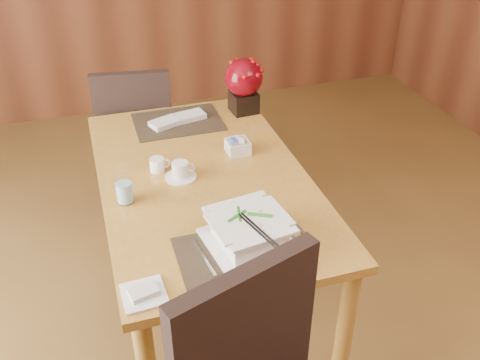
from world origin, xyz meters
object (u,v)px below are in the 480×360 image
object	(u,v)px
dining_table	(204,194)
soup_setting	(249,232)
water_glass	(124,185)
bread_plate	(144,294)
far_chair	(137,132)
coffee_cup	(180,171)
sugar_caddy	(238,147)
creamer_jug	(157,165)
berry_decor	(244,82)

from	to	relation	value
dining_table	soup_setting	distance (m)	0.53
dining_table	water_glass	bearing A→B (deg)	-165.53
bread_plate	far_chair	xyz separation A→B (m)	(0.18, 1.56, -0.22)
dining_table	far_chair	bearing A→B (deg)	101.40
dining_table	soup_setting	bearing A→B (deg)	-84.55
coffee_cup	sugar_caddy	world-z (taller)	coffee_cup
soup_setting	coffee_cup	bearing A→B (deg)	97.29
creamer_jug	bread_plate	bearing A→B (deg)	-98.15
water_glass	berry_decor	size ratio (longest dim) A/B	0.57
sugar_caddy	bread_plate	xyz separation A→B (m)	(-0.57, -0.80, -0.03)
water_glass	sugar_caddy	bearing A→B (deg)	23.94
water_glass	bread_plate	distance (m)	0.56
berry_decor	far_chair	xyz separation A→B (m)	(-0.55, 0.34, -0.38)
soup_setting	berry_decor	world-z (taller)	berry_decor
dining_table	berry_decor	world-z (taller)	berry_decor
sugar_caddy	dining_table	bearing A→B (deg)	-142.80
dining_table	bread_plate	distance (m)	0.75
coffee_cup	bread_plate	xyz separation A→B (m)	(-0.27, -0.66, -0.03)
soup_setting	bread_plate	distance (m)	0.44
water_glass	soup_setting	bearing A→B (deg)	-45.71
coffee_cup	soup_setting	bearing A→B (deg)	-74.37
coffee_cup	bread_plate	distance (m)	0.72
dining_table	berry_decor	distance (m)	0.73
sugar_caddy	bread_plate	world-z (taller)	sugar_caddy
water_glass	sugar_caddy	world-z (taller)	water_glass
sugar_caddy	far_chair	world-z (taller)	far_chair
sugar_caddy	far_chair	size ratio (longest dim) A/B	0.11
soup_setting	sugar_caddy	xyz separation A→B (m)	(0.16, 0.66, -0.03)
soup_setting	water_glass	distance (m)	0.57
creamer_jug	soup_setting	bearing A→B (deg)	-63.95
soup_setting	far_chair	xyz separation A→B (m)	(-0.23, 1.42, -0.27)
dining_table	coffee_cup	size ratio (longest dim) A/B	10.89
dining_table	soup_setting	world-z (taller)	soup_setting
water_glass	coffee_cup	bearing A→B (deg)	23.39
sugar_caddy	far_chair	distance (m)	0.89
water_glass	far_chair	world-z (taller)	far_chair
coffee_cup	water_glass	world-z (taller)	water_glass
soup_setting	bread_plate	size ratio (longest dim) A/B	2.39
dining_table	far_chair	xyz separation A→B (m)	(-0.18, 0.91, -0.12)
sugar_caddy	berry_decor	bearing A→B (deg)	68.72
coffee_cup	far_chair	distance (m)	0.93
coffee_cup	water_glass	bearing A→B (deg)	-156.61
coffee_cup	sugar_caddy	distance (m)	0.34
dining_table	sugar_caddy	distance (m)	0.29
soup_setting	water_glass	xyz separation A→B (m)	(-0.40, 0.41, 0.02)
dining_table	water_glass	world-z (taller)	water_glass
creamer_jug	berry_decor	bearing A→B (deg)	45.04
dining_table	water_glass	size ratio (longest dim) A/B	8.82
sugar_caddy	berry_decor	world-z (taller)	berry_decor
water_glass	sugar_caddy	size ratio (longest dim) A/B	1.64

